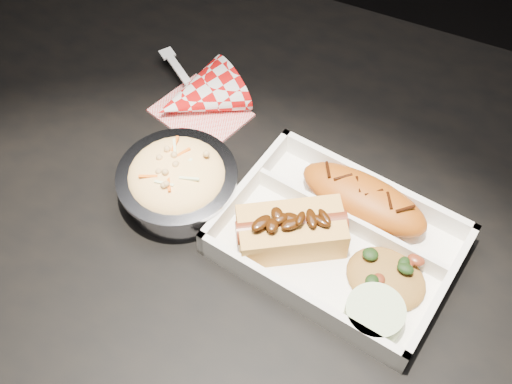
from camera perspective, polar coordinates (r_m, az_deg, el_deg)
dining_table at (r=0.81m, az=3.14°, el=-6.61°), size 1.20×0.80×0.75m
food_tray at (r=0.72m, az=7.28°, el=-4.46°), size 0.27×0.22×0.04m
fried_pastry at (r=0.73m, az=9.54°, el=-0.59°), size 0.16×0.09×0.04m
hotdog at (r=0.69m, az=3.16°, el=-3.34°), size 0.13×0.11×0.06m
fried_rice_mound at (r=0.69m, az=11.62°, el=-7.10°), size 0.10×0.08×0.03m
cupcake_liner at (r=0.67m, az=10.44°, el=-10.74°), size 0.06×0.06×0.03m
foil_coleslaw_cup at (r=0.74m, az=-6.99°, el=1.01°), size 0.14×0.14×0.07m
napkin_fork at (r=0.84m, az=-5.28°, el=8.36°), size 0.16×0.15×0.10m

